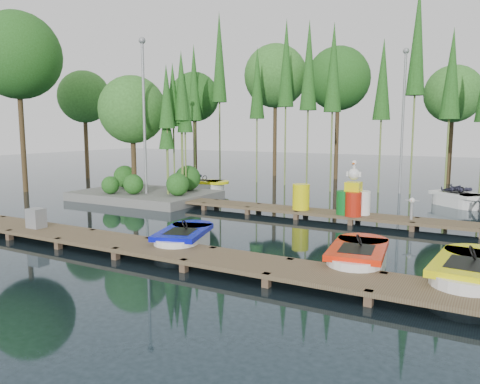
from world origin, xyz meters
The scene contains 16 objects.
ground_plane centered at (0.00, 0.00, 0.00)m, with size 90.00×90.00×0.00m, color #1D2D37.
near_dock centered at (0.00, -4.50, 0.23)m, with size 18.00×1.50×0.50m.
far_dock centered at (1.00, 2.50, 0.23)m, with size 15.00×1.20×0.50m.
island centered at (-6.30, 3.29, 3.18)m, with size 6.20×4.20×6.75m.
tree_screen centered at (-2.04, 10.60, 6.12)m, with size 34.42×18.53×10.31m.
lamp_island centered at (-5.50, 2.50, 4.26)m, with size 0.30×0.30×7.25m.
lamp_rear centered at (4.00, 11.00, 4.26)m, with size 0.30×0.30×7.25m.
boat_blue centered at (0.90, -3.42, 0.25)m, with size 1.88×2.84×0.88m.
boat_red centered at (5.65, -2.97, 0.27)m, with size 1.58×2.87×0.92m.
boat_yellow_near centered at (8.07, -3.21, 0.29)m, with size 1.57×3.10×1.01m.
boat_yellow_far centered at (-5.33, 6.86, 0.29)m, with size 2.85×1.57×1.36m.
boat_white_far centered at (6.98, 8.16, 0.29)m, with size 2.92×2.72×1.30m.
utility_cabinet centered at (-3.87, -4.50, 0.60)m, with size 0.48×0.41×0.59m, color gray.
yellow_barrel centered at (2.00, 2.50, 0.78)m, with size 0.64×0.64×0.96m, color yellow.
drum_cluster centered at (4.02, 2.35, 0.87)m, with size 1.12×1.02×1.92m.
seagull_post centered at (5.95, 2.50, 0.80)m, with size 0.46×0.25×0.74m.
Camera 1 is at (8.47, -13.72, 3.35)m, focal length 35.00 mm.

